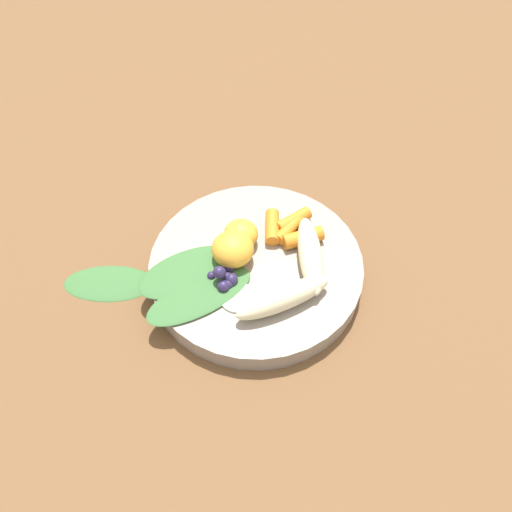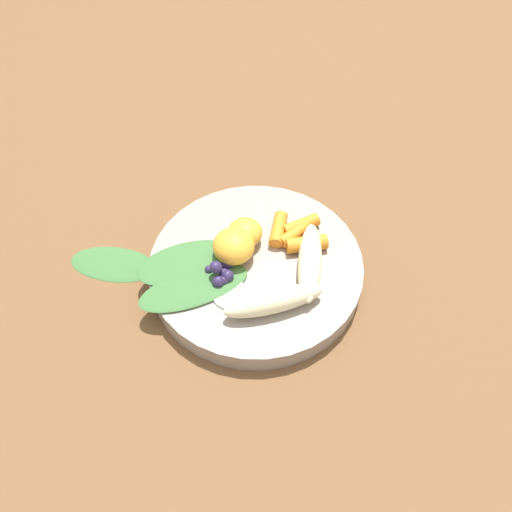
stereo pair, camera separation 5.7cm
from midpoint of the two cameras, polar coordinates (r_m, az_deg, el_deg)
The scene contains 15 objects.
ground_plane at distance 0.60m, azimuth -2.72°, elevation -2.32°, with size 2.40×2.40×0.00m, color brown.
bowl at distance 0.59m, azimuth -2.77°, elevation -1.57°, with size 0.25×0.25×0.03m, color gray.
banana_peeled_left at distance 0.57m, azimuth 3.35°, elevation -0.04°, with size 0.11×0.03×0.03m, color beige.
banana_peeled_right at distance 0.54m, azimuth 0.04°, elevation -5.00°, with size 0.11×0.03×0.03m, color beige.
orange_segment_near at distance 0.57m, azimuth -5.54°, elevation 0.57°, with size 0.05×0.05×0.04m, color #F4A833.
orange_segment_far at distance 0.59m, azimuth -4.52°, elevation 2.32°, with size 0.04×0.04×0.03m, color #F4A833.
carrot_front at distance 0.59m, azimuth 2.63°, elevation 1.94°, with size 0.02×0.02×0.05m, color orange.
carrot_mid_left at distance 0.60m, azimuth 1.12°, elevation 2.97°, with size 0.01×0.01×0.05m, color orange.
carrot_mid_right at distance 0.61m, azimuth 1.63°, elevation 3.93°, with size 0.02×0.02×0.05m, color orange.
carrot_rear at distance 0.60m, azimuth -0.84°, elevation 3.18°, with size 0.02×0.02×0.05m, color orange.
blueberry_pile at distance 0.56m, azimuth -6.31°, elevation -2.23°, with size 0.04×0.05×0.03m.
coconut_shred_patch at distance 0.55m, azimuth -5.11°, elevation -4.92°, with size 0.04×0.04×0.00m, color white.
kale_leaf_left at distance 0.58m, azimuth -10.66°, elevation -1.95°, with size 0.12×0.06×0.01m, color #3D7038.
kale_leaf_right at distance 0.56m, azimuth -9.37°, elevation -4.66°, with size 0.13×0.05×0.01m, color #3D7038.
kale_leaf_stray at distance 0.63m, azimuth -18.97°, elevation -3.04°, with size 0.11×0.05×0.01m, color #3D7038.
Camera 1 is at (-0.05, 0.35, 0.49)m, focal length 35.10 mm.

